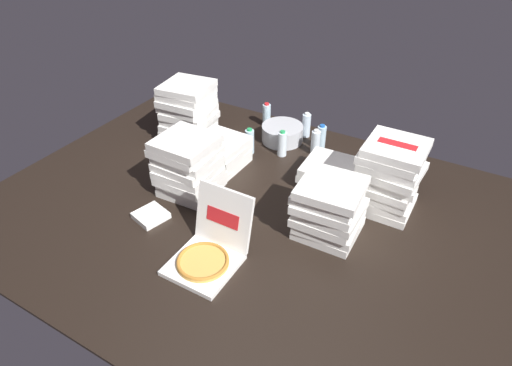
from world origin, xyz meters
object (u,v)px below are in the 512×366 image
pizza_stack_right_mid (389,176)px  water_bottle_1 (306,125)px  open_pizza_box (209,249)px  pizza_stack_center_far (220,153)px  pizza_stack_left_mid (188,112)px  pizza_stack_center_near (188,166)px  water_bottle_4 (282,144)px  water_bottle_5 (321,138)px  water_bottle_2 (315,143)px  water_bottle_3 (267,115)px  napkin_pile (151,215)px  ice_bucket (282,133)px  pizza_stack_left_near (330,173)px  water_bottle_0 (250,141)px  pizza_stack_left_far (329,208)px

pizza_stack_right_mid → water_bottle_1: (-0.80, 0.57, -0.13)m
pizza_stack_right_mid → water_bottle_1: 0.99m
open_pizza_box → water_bottle_1: size_ratio=2.16×
pizza_stack_center_far → pizza_stack_left_mid: bearing=154.4°
pizza_stack_left_mid → pizza_stack_center_far: (0.42, -0.20, -0.13)m
pizza_stack_center_near → water_bottle_1: 1.11m
water_bottle_4 → water_bottle_5: bearing=46.9°
water_bottle_2 → water_bottle_5: bearing=84.4°
water_bottle_3 → water_bottle_5: size_ratio=1.00×
napkin_pile → pizza_stack_center_far: bearing=87.2°
ice_bucket → water_bottle_1: size_ratio=1.58×
water_bottle_1 → pizza_stack_left_near: bearing=-51.0°
pizza_stack_center_near → water_bottle_5: size_ratio=1.99×
water_bottle_1 → water_bottle_4: same height
water_bottle_1 → water_bottle_3: bearing=-179.2°
open_pizza_box → pizza_stack_left_mid: pizza_stack_left_mid is taller
pizza_stack_left_near → water_bottle_4: size_ratio=1.85×
pizza_stack_left_mid → water_bottle_2: (0.95, 0.28, -0.13)m
pizza_stack_right_mid → water_bottle_5: bearing=144.3°
water_bottle_3 → napkin_pile: (-0.04, -1.39, -0.08)m
pizza_stack_right_mid → water_bottle_0: 1.07m
pizza_stack_right_mid → water_bottle_4: 0.87m
pizza_stack_left_near → water_bottle_1: bearing=129.0°
pizza_stack_left_mid → napkin_pile: (0.38, -0.91, -0.21)m
pizza_stack_left_near → water_bottle_4: (-0.44, 0.15, 0.02)m
open_pizza_box → water_bottle_0: 1.13m
pizza_stack_right_mid → napkin_pile: (-1.19, -0.83, -0.21)m
pizza_stack_left_mid → ice_bucket: (0.65, 0.33, -0.16)m
open_pizza_box → pizza_stack_right_mid: pizza_stack_right_mid is taller
water_bottle_5 → water_bottle_4: bearing=-133.1°
napkin_pile → pizza_stack_left_mid: bearing=112.9°
pizza_stack_left_near → napkin_pile: 1.20m
pizza_stack_left_mid → water_bottle_5: 1.03m
pizza_stack_left_far → open_pizza_box: bearing=-131.5°
water_bottle_3 → water_bottle_5: same height
water_bottle_2 → water_bottle_3: same height
pizza_stack_left_near → water_bottle_2: size_ratio=1.85×
pizza_stack_left_mid → water_bottle_5: (0.96, 0.37, -0.13)m
open_pizza_box → water_bottle_3: size_ratio=2.16×
pizza_stack_right_mid → water_bottle_1: bearing=144.6°
pizza_stack_center_far → water_bottle_0: bearing=67.9°
pizza_stack_left_near → water_bottle_0: bearing=174.5°
water_bottle_5 → water_bottle_3: bearing=167.6°
water_bottle_1 → water_bottle_3: 0.36m
pizza_stack_right_mid → napkin_pile: size_ratio=2.60×
open_pizza_box → pizza_stack_center_near: pizza_stack_center_near is taller
water_bottle_0 → open_pizza_box: bearing=-70.4°
pizza_stack_left_near → pizza_stack_right_mid: pizza_stack_right_mid is taller
pizza_stack_left_near → water_bottle_3: bearing=146.8°
pizza_stack_left_near → water_bottle_1: 0.65m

